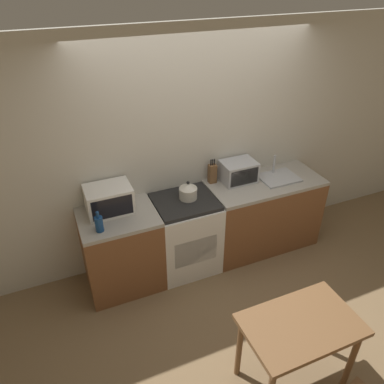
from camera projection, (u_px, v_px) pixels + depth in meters
name	position (u px, v px, depth m)	size (l,w,h in m)	color
ground_plane	(237.00, 302.00, 3.94)	(16.00, 16.00, 0.00)	brown
wall_back	(196.00, 149.00, 4.10)	(10.00, 0.06, 2.60)	beige
counter_left_run	(122.00, 250.00, 3.96)	(0.78, 0.62, 0.90)	brown
counter_right_run	(262.00, 213.00, 4.53)	(1.34, 0.62, 0.90)	brown
stove_range	(185.00, 234.00, 4.20)	(0.67, 0.62, 0.90)	silver
kettle	(188.00, 191.00, 3.95)	(0.19, 0.19, 0.21)	beige
microwave	(109.00, 199.00, 3.72)	(0.45, 0.34, 0.27)	silver
bottle	(99.00, 224.00, 3.47)	(0.08, 0.08, 0.21)	navy
knife_block	(212.00, 173.00, 4.22)	(0.09, 0.07, 0.29)	brown
toaster_oven	(238.00, 172.00, 4.24)	(0.39, 0.29, 0.24)	#ADAFB5
sink_basin	(278.00, 177.00, 4.34)	(0.44, 0.34, 0.24)	#ADAFB5
dining_table	(300.00, 332.00, 2.90)	(0.90, 0.57, 0.72)	brown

